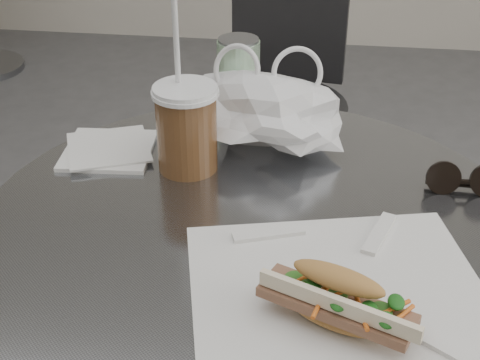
# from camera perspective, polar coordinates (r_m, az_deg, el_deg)

# --- Properties ---
(chair_far) EXTENTS (0.41, 0.44, 0.78)m
(chair_far) POSITION_cam_1_polar(r_m,az_deg,el_deg) (1.91, 2.86, 2.99)
(chair_far) COLOR #2B2B2E
(chair_far) RESTS_ON ground
(sandwich_paper) EXTENTS (0.41, 0.39, 0.00)m
(sandwich_paper) POSITION_cam_1_polar(r_m,az_deg,el_deg) (0.78, 8.70, -10.19)
(sandwich_paper) COLOR white
(sandwich_paper) RESTS_ON cafe_table
(banh_mi) EXTENTS (0.22, 0.16, 0.07)m
(banh_mi) POSITION_cam_1_polar(r_m,az_deg,el_deg) (0.73, 8.24, -10.08)
(banh_mi) COLOR #B58744
(banh_mi) RESTS_ON sandwich_paper
(iced_coffee) EXTENTS (0.10, 0.10, 0.29)m
(iced_coffee) POSITION_cam_1_polar(r_m,az_deg,el_deg) (1.00, -4.59, 4.56)
(iced_coffee) COLOR brown
(iced_coffee) RESTS_ON cafe_table
(sunglasses) EXTENTS (0.11, 0.02, 0.05)m
(sunglasses) POSITION_cam_1_polar(r_m,az_deg,el_deg) (1.01, 18.61, -0.08)
(sunglasses) COLOR black
(sunglasses) RESTS_ON cafe_table
(plastic_bag) EXTENTS (0.24, 0.19, 0.12)m
(plastic_bag) POSITION_cam_1_polar(r_m,az_deg,el_deg) (1.06, 2.12, 5.73)
(plastic_bag) COLOR silver
(plastic_bag) RESTS_ON cafe_table
(napkin_stack) EXTENTS (0.16, 0.16, 0.01)m
(napkin_stack) POSITION_cam_1_polar(r_m,az_deg,el_deg) (1.09, -11.14, 2.59)
(napkin_stack) COLOR white
(napkin_stack) RESTS_ON cafe_table
(drink_can) EXTENTS (0.07, 0.07, 0.14)m
(drink_can) POSITION_cam_1_polar(r_m,az_deg,el_deg) (1.16, -0.13, 8.71)
(drink_can) COLOR #60A561
(drink_can) RESTS_ON cafe_table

